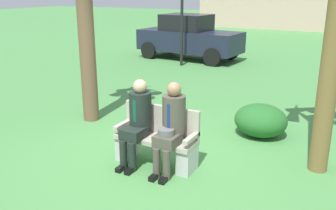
{
  "coord_description": "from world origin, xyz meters",
  "views": [
    {
      "loc": [
        2.86,
        -4.78,
        2.61
      ],
      "look_at": [
        0.22,
        0.19,
        0.85
      ],
      "focal_mm": 40.07,
      "sensor_mm": 36.0,
      "label": 1
    }
  ],
  "objects_px": {
    "park_bench": "(157,140)",
    "street_lamp": "(182,6)",
    "parked_car_near": "(189,37)",
    "seated_man_left": "(138,118)",
    "shrub_near_bench": "(261,120)",
    "seated_man_right": "(171,124)"
  },
  "relations": [
    {
      "from": "seated_man_left",
      "to": "parked_car_near",
      "type": "relative_size",
      "value": 0.33
    },
    {
      "from": "shrub_near_bench",
      "to": "street_lamp",
      "type": "xyz_separation_m",
      "value": [
        -4.18,
        5.26,
        1.73
      ]
    },
    {
      "from": "seated_man_right",
      "to": "parked_car_near",
      "type": "xyz_separation_m",
      "value": [
        -3.68,
        8.52,
        0.1
      ]
    },
    {
      "from": "seated_man_left",
      "to": "shrub_near_bench",
      "type": "distance_m",
      "value": 2.46
    },
    {
      "from": "seated_man_left",
      "to": "shrub_near_bench",
      "type": "relative_size",
      "value": 1.37
    },
    {
      "from": "park_bench",
      "to": "seated_man_right",
      "type": "height_order",
      "value": "seated_man_right"
    },
    {
      "from": "park_bench",
      "to": "seated_man_left",
      "type": "xyz_separation_m",
      "value": [
        -0.27,
        -0.12,
        0.34
      ]
    },
    {
      "from": "park_bench",
      "to": "seated_man_left",
      "type": "bearing_deg",
      "value": -157.08
    },
    {
      "from": "shrub_near_bench",
      "to": "parked_car_near",
      "type": "distance_m",
      "value": 7.94
    },
    {
      "from": "park_bench",
      "to": "parked_car_near",
      "type": "distance_m",
      "value": 9.07
    },
    {
      "from": "park_bench",
      "to": "seated_man_left",
      "type": "distance_m",
      "value": 0.45
    },
    {
      "from": "shrub_near_bench",
      "to": "parked_car_near",
      "type": "xyz_separation_m",
      "value": [
        -4.5,
        6.53,
        0.54
      ]
    },
    {
      "from": "park_bench",
      "to": "street_lamp",
      "type": "bearing_deg",
      "value": 113.3
    },
    {
      "from": "park_bench",
      "to": "parked_car_near",
      "type": "bearing_deg",
      "value": 111.95
    },
    {
      "from": "seated_man_right",
      "to": "shrub_near_bench",
      "type": "height_order",
      "value": "seated_man_right"
    },
    {
      "from": "parked_car_near",
      "to": "street_lamp",
      "type": "height_order",
      "value": "street_lamp"
    },
    {
      "from": "seated_man_right",
      "to": "parked_car_near",
      "type": "height_order",
      "value": "parked_car_near"
    },
    {
      "from": "seated_man_right",
      "to": "street_lamp",
      "type": "bearing_deg",
      "value": 114.93
    },
    {
      "from": "park_bench",
      "to": "street_lamp",
      "type": "height_order",
      "value": "street_lamp"
    },
    {
      "from": "seated_man_left",
      "to": "parked_car_near",
      "type": "xyz_separation_m",
      "value": [
        -3.11,
        8.52,
        0.1
      ]
    },
    {
      "from": "seated_man_right",
      "to": "shrub_near_bench",
      "type": "distance_m",
      "value": 2.2
    },
    {
      "from": "seated_man_right",
      "to": "shrub_near_bench",
      "type": "xyz_separation_m",
      "value": [
        0.81,
        1.99,
        -0.44
      ]
    }
  ]
}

